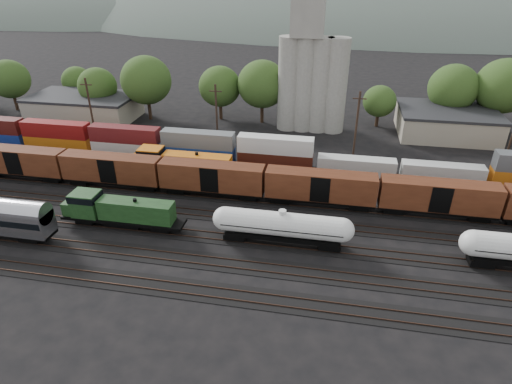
% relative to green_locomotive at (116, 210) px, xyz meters
% --- Properties ---
extents(ground, '(600.00, 600.00, 0.00)m').
position_rel_green_locomotive_xyz_m(ground, '(18.07, 5.00, -2.44)').
color(ground, black).
extents(tracks, '(180.00, 33.20, 0.20)m').
position_rel_green_locomotive_xyz_m(tracks, '(18.07, 5.00, -2.40)').
color(tracks, black).
rests_on(tracks, ground).
extents(green_locomotive, '(16.12, 2.84, 4.27)m').
position_rel_green_locomotive_xyz_m(green_locomotive, '(0.00, 0.00, 0.00)').
color(green_locomotive, black).
rests_on(green_locomotive, ground).
extents(tank_car_a, '(16.92, 3.03, 4.43)m').
position_rel_green_locomotive_xyz_m(tank_car_a, '(21.28, 0.00, 0.19)').
color(tank_car_a, white).
rests_on(tank_car_a, ground).
extents(orange_locomotive, '(17.80, 2.97, 4.45)m').
position_rel_green_locomotive_xyz_m(orange_locomotive, '(3.04, 15.00, 0.10)').
color(orange_locomotive, black).
rests_on(orange_locomotive, ground).
extents(boxcar_string, '(169.00, 2.90, 4.20)m').
position_rel_green_locomotive_xyz_m(boxcar_string, '(25.25, 10.00, 0.67)').
color(boxcar_string, black).
rests_on(boxcar_string, ground).
extents(container_wall, '(175.07, 2.60, 5.80)m').
position_rel_green_locomotive_xyz_m(container_wall, '(28.72, 20.00, 0.37)').
color(container_wall, black).
rests_on(container_wall, ground).
extents(grain_silo, '(13.40, 5.00, 29.00)m').
position_rel_green_locomotive_xyz_m(grain_silo, '(21.35, 41.00, 8.81)').
color(grain_silo, gray).
rests_on(grain_silo, ground).
extents(industrial_sheds, '(119.38, 17.26, 5.10)m').
position_rel_green_locomotive_xyz_m(industrial_sheds, '(24.69, 40.25, 0.11)').
color(industrial_sheds, '#9E937F').
rests_on(industrial_sheds, ground).
extents(tree_band, '(167.80, 23.13, 14.51)m').
position_rel_green_locomotive_xyz_m(tree_band, '(23.86, 43.18, 5.48)').
color(tree_band, black).
rests_on(tree_band, ground).
extents(utility_poles, '(122.20, 0.36, 12.00)m').
position_rel_green_locomotive_xyz_m(utility_poles, '(18.07, 27.00, 3.77)').
color(utility_poles, black).
rests_on(utility_poles, ground).
extents(distant_hills, '(860.00, 286.00, 130.00)m').
position_rel_green_locomotive_xyz_m(distant_hills, '(41.98, 265.00, -23.01)').
color(distant_hills, '#59665B').
rests_on(distant_hills, ground).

